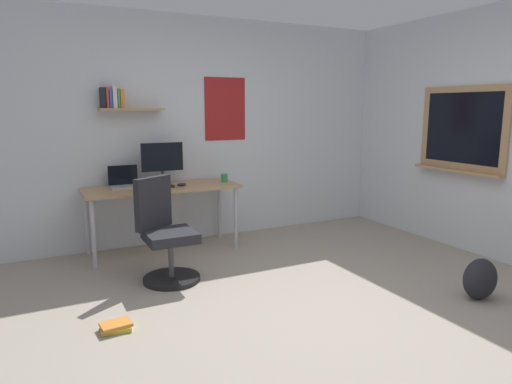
{
  "coord_description": "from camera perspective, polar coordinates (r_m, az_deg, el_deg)",
  "views": [
    {
      "loc": [
        -1.9,
        -2.76,
        1.57
      ],
      "look_at": [
        -0.14,
        0.72,
        0.85
      ],
      "focal_mm": 32.2,
      "sensor_mm": 36.0,
      "label": 1
    }
  ],
  "objects": [
    {
      "name": "office_chair",
      "position": [
        4.28,
        -11.21,
        -5.49
      ],
      "size": [
        0.55,
        0.56,
        0.95
      ],
      "color": "black",
      "rests_on": "ground"
    },
    {
      "name": "book_stack_on_floor",
      "position": [
        3.56,
        -16.98,
        -15.68
      ],
      "size": [
        0.23,
        0.18,
        0.06
      ],
      "color": "gold",
      "rests_on": "ground"
    },
    {
      "name": "coffee_mug",
      "position": [
        5.27,
        -3.95,
        1.76
      ],
      "size": [
        0.08,
        0.08,
        0.09
      ],
      "primitive_type": "cylinder",
      "color": "#338C4C",
      "rests_on": "desk"
    },
    {
      "name": "desk",
      "position": [
        5.08,
        -11.58,
        -0.07
      ],
      "size": [
        1.64,
        0.61,
        0.73
      ],
      "color": "tan",
      "rests_on": "ground"
    },
    {
      "name": "laptop",
      "position": [
        5.12,
        -16.06,
        1.21
      ],
      "size": [
        0.31,
        0.21,
        0.23
      ],
      "color": "#ADAFB5",
      "rests_on": "desk"
    },
    {
      "name": "ground_plane",
      "position": [
        3.7,
        7.27,
        -14.74
      ],
      "size": [
        5.2,
        5.2,
        0.0
      ],
      "primitive_type": "plane",
      "color": "#9E9384",
      "rests_on": "ground"
    },
    {
      "name": "wall_back",
      "position": [
        5.55,
        -6.87,
        7.63
      ],
      "size": [
        5.0,
        0.3,
        2.6
      ],
      "color": "silver",
      "rests_on": "ground"
    },
    {
      "name": "computer_mouse",
      "position": [
        5.04,
        -9.22,
        0.93
      ],
      "size": [
        0.1,
        0.06,
        0.03
      ],
      "primitive_type": "ellipsoid",
      "color": "#262628",
      "rests_on": "desk"
    },
    {
      "name": "keyboard",
      "position": [
        4.97,
        -12.29,
        0.6
      ],
      "size": [
        0.37,
        0.13,
        0.02
      ],
      "primitive_type": "cube",
      "color": "black",
      "rests_on": "desk"
    },
    {
      "name": "backpack",
      "position": [
        4.29,
        26.07,
        -9.68
      ],
      "size": [
        0.32,
        0.22,
        0.35
      ],
      "primitive_type": "ellipsoid",
      "color": "#232328",
      "rests_on": "ground"
    },
    {
      "name": "monitor_primary",
      "position": [
        5.13,
        -11.56,
        3.87
      ],
      "size": [
        0.46,
        0.17,
        0.46
      ],
      "color": "#38383D",
      "rests_on": "desk"
    }
  ]
}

